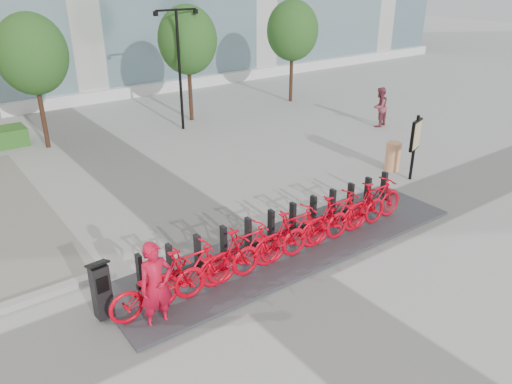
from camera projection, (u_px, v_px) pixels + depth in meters
ground at (260, 270)px, 11.77m from camera, size 120.00×120.00×0.00m
tree_1 at (32, 54)px, 18.28m from camera, size 2.60×2.60×5.10m
tree_2 at (187, 40)px, 21.79m from camera, size 2.60×2.60×5.10m
tree_3 at (292, 31)px, 25.03m from camera, size 2.60×2.60×5.10m
streetlamp at (179, 56)px, 20.71m from camera, size 2.00×0.20×5.00m
dock_pad at (293, 246)px, 12.67m from camera, size 9.60×2.40×0.08m
dock_rail_posts at (284, 222)px, 12.86m from camera, size 8.02×0.50×0.85m
bike_0 at (158, 286)px, 10.07m from camera, size 2.12×0.74×1.11m
bike_1 at (189, 272)px, 10.43m from camera, size 2.06×0.58×1.24m
bike_2 at (218, 263)px, 10.84m from camera, size 2.12×0.74×1.11m
bike_3 at (245, 251)px, 11.21m from camera, size 2.06×0.58×1.24m
bike_4 at (271, 244)px, 11.62m from camera, size 2.12×0.74×1.11m
bike_5 at (294, 232)px, 11.98m from camera, size 2.06×0.58×1.24m
bike_6 at (316, 226)px, 12.40m from camera, size 2.12×0.74×1.11m
bike_7 at (337, 216)px, 12.76m from camera, size 2.06×0.58×1.24m
bike_8 at (356, 211)px, 13.17m from camera, size 2.12×0.74×1.11m
bike_9 at (375, 202)px, 13.54m from camera, size 2.06×0.58×1.24m
kiosk at (101, 290)px, 9.84m from camera, size 0.42×0.36×1.31m
worker_red at (156, 286)px, 9.56m from camera, size 0.68×0.45×1.87m
pedestrian at (379, 107)px, 22.00m from camera, size 0.98×0.84×1.75m
construction_barrel at (393, 156)px, 17.36m from camera, size 0.69×0.69×1.00m
map_sign at (416, 138)px, 16.19m from camera, size 0.72×0.33×2.20m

